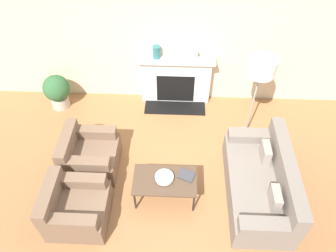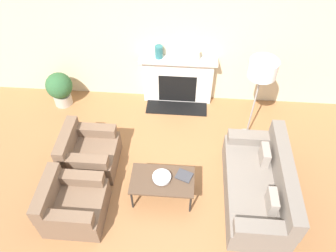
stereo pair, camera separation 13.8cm
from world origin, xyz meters
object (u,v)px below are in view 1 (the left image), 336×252
armchair_near (75,208)px  bowl (164,177)px  mantel_vase_center_left (195,55)px  floor_lamp (261,73)px  coffee_table (165,181)px  potted_plant (57,90)px  book (187,175)px  mantel_vase_left (157,52)px  couch (262,183)px  fireplace (176,81)px  armchair_far (89,155)px

armchair_near → bowl: (1.30, 0.45, 0.20)m
mantel_vase_center_left → floor_lamp: bearing=-44.4°
coffee_table → mantel_vase_center_left: bearing=79.0°
potted_plant → book: bearing=-37.2°
coffee_table → book: size_ratio=3.35×
armchair_near → floor_lamp: (2.75, 1.81, 1.18)m
potted_plant → armchair_near: bearing=-69.4°
mantel_vase_center_left → potted_plant: mantel_vase_center_left is taller
floor_lamp → mantel_vase_left: (-1.71, 0.96, -0.32)m
armchair_near → floor_lamp: bearing=-56.6°
bowl → book: (0.34, 0.07, -0.03)m
mantel_vase_center_left → couch: bearing=-65.2°
fireplace → coffee_table: fireplace is taller
coffee_table → mantel_vase_left: bearing=96.5°
couch → floor_lamp: bearing=-177.4°
mantel_vase_center_left → fireplace: bearing=-177.5°
coffee_table → bowl: (-0.01, 0.02, 0.08)m
armchair_far → book: size_ratio=3.00×
mantel_vase_left → couch: bearing=-51.9°
mantel_vase_left → potted_plant: size_ratio=0.34×
coffee_table → mantel_vase_left: size_ratio=3.97×
bowl → mantel_vase_left: size_ratio=1.15×
armchair_near → floor_lamp: 3.50m
book → floor_lamp: (1.11, 1.29, 1.01)m
mantel_vase_left → floor_lamp: bearing=-29.5°
armchair_far → floor_lamp: bearing=-73.2°
armchair_near → bowl: bearing=-70.8°
fireplace → armchair_far: fireplace is taller
armchair_near → couch: bearing=-79.4°
mantel_vase_center_left → potted_plant: size_ratio=0.25×
fireplace → floor_lamp: size_ratio=0.86×
armchair_near → mantel_vase_left: size_ratio=3.56×
couch → mantel_vase_center_left: (-1.04, 2.25, 0.80)m
book → mantel_vase_center_left: bearing=107.8°
armchair_near → armchair_far: size_ratio=1.00×
bowl → floor_lamp: size_ratio=0.16×
fireplace → mantel_vase_center_left: 0.71m
fireplace → mantel_vase_left: 0.74m
potted_plant → mantel_vase_center_left: bearing=6.5°
fireplace → mantel_vase_left: mantel_vase_left is taller
armchair_near → coffee_table: 1.38m
coffee_table → floor_lamp: 2.25m
mantel_vase_left → book: bearing=-75.3°
armchair_near → armchair_far: 0.98m
bowl → mantel_vase_center_left: (0.47, 2.33, 0.62)m
floor_lamp → potted_plant: size_ratio=2.37×
floor_lamp → armchair_far: bearing=-163.2°
armchair_far → mantel_vase_center_left: bearing=-44.4°
couch → bowl: 1.52m
book → mantel_vase_left: size_ratio=1.18×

